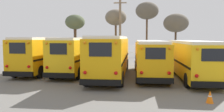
{
  "coord_description": "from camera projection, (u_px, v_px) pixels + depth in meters",
  "views": [
    {
      "loc": [
        2.23,
        -18.87,
        3.2
      ],
      "look_at": [
        0.0,
        0.09,
        1.63
      ],
      "focal_mm": 35.0,
      "sensor_mm": 36.0,
      "label": 1
    }
  ],
  "objects": [
    {
      "name": "bare_tree_1",
      "position": [
        75.0,
        23.0,
        31.96
      ],
      "size": [
        2.87,
        2.87,
        6.63
      ],
      "color": "#473323",
      "rests_on": "ground"
    },
    {
      "name": "bare_tree_2",
      "position": [
        116.0,
        18.0,
        32.19
      ],
      "size": [
        3.15,
        3.15,
        7.43
      ],
      "color": "brown",
      "rests_on": "ground"
    },
    {
      "name": "school_bus_4",
      "position": [
        190.0,
        57.0,
        17.79
      ],
      "size": [
        2.48,
        10.8,
        2.99
      ],
      "color": "yellow",
      "rests_on": "ground"
    },
    {
      "name": "school_bus_1",
      "position": [
        78.0,
        54.0,
        20.26
      ],
      "size": [
        2.65,
        9.78,
        3.25
      ],
      "color": "yellow",
      "rests_on": "ground"
    },
    {
      "name": "traffic_cone",
      "position": [
        210.0,
        97.0,
        10.75
      ],
      "size": [
        0.36,
        0.36,
        0.64
      ],
      "color": "orange",
      "rests_on": "ground"
    },
    {
      "name": "utility_pole",
      "position": [
        120.0,
        27.0,
        30.48
      ],
      "size": [
        1.8,
        0.32,
        9.18
      ],
      "color": "#75604C",
      "rests_on": "ground"
    },
    {
      "name": "school_bus_3",
      "position": [
        150.0,
        57.0,
        18.47
      ],
      "size": [
        2.6,
        9.6,
        2.99
      ],
      "color": "#E5A00C",
      "rests_on": "ground"
    },
    {
      "name": "bare_tree_0",
      "position": [
        176.0,
        23.0,
        34.78
      ],
      "size": [
        3.95,
        3.95,
        7.09
      ],
      "color": "#473323",
      "rests_on": "ground"
    },
    {
      "name": "bare_tree_3",
      "position": [
        147.0,
        11.0,
        38.15
      ],
      "size": [
        4.02,
        4.02,
        9.49
      ],
      "color": "brown",
      "rests_on": "ground"
    },
    {
      "name": "school_bus_0",
      "position": [
        46.0,
        53.0,
        20.8
      ],
      "size": [
        2.65,
        9.62,
        3.27
      ],
      "color": "#E5A00C",
      "rests_on": "ground"
    },
    {
      "name": "fence_line",
      "position": [
        119.0,
        56.0,
        26.94
      ],
      "size": [
        21.05,
        0.06,
        1.42
      ],
      "color": "#939399",
      "rests_on": "ground"
    },
    {
      "name": "school_bus_2",
      "position": [
        111.0,
        55.0,
        18.29
      ],
      "size": [
        2.66,
        10.88,
        3.35
      ],
      "color": "#E5A00C",
      "rests_on": "ground"
    },
    {
      "name": "ground_plane",
      "position": [
        112.0,
        75.0,
        19.2
      ],
      "size": [
        160.0,
        160.0,
        0.0
      ],
      "primitive_type": "plane",
      "color": "#66635E"
    }
  ]
}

